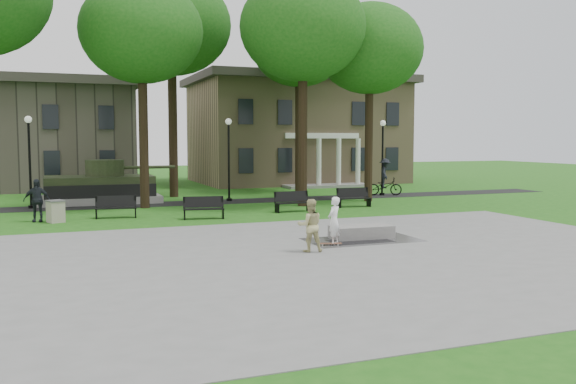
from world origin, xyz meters
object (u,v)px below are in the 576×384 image
Objects in this scene: skateboarder at (334,221)px; friend_watching at (310,225)px; cyclist at (385,180)px; trash_bin at (56,211)px; park_bench_0 at (116,206)px; concrete_block at (361,232)px.

skateboarder is 0.97× the size of friend_watching.
friend_watching is (-1.26, -0.91, 0.03)m from skateboarder.
friend_watching is at bearing 167.44° from cyclist.
cyclist is at bearing 17.26° from trash_bin.
park_bench_0 is at bearing -96.39° from skateboarder.
cyclist is at bearing -115.25° from friend_watching.
trash_bin is (-19.50, -6.06, -0.46)m from cyclist.
friend_watching is 1.74× the size of trash_bin.
skateboarder is 0.88× the size of park_bench_0.
cyclist is at bearing 24.10° from park_bench_0.
concrete_block is 2.29× the size of trash_bin.
cyclist is 2.42× the size of trash_bin.
friend_watching is 0.72× the size of cyclist.
cyclist reaches higher than park_bench_0.
skateboarder is 12.76m from trash_bin.
park_bench_0 reaches higher than concrete_block.
cyclist reaches higher than skateboarder.
park_bench_0 is (-4.95, 10.85, -0.33)m from friend_watching.
friend_watching reaches higher than concrete_block.
cyclist reaches higher than friend_watching.
trash_bin is at bearing 131.14° from cyclist.
friend_watching is (-2.75, -1.77, 0.61)m from concrete_block.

